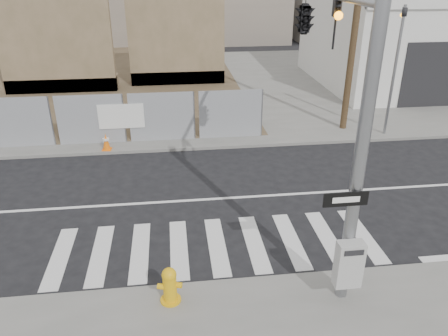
{
  "coord_description": "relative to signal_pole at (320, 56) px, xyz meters",
  "views": [
    {
      "loc": [
        -1.0,
        -11.96,
        6.76
      ],
      "look_at": [
        0.41,
        -0.7,
        1.4
      ],
      "focal_mm": 35.0,
      "sensor_mm": 36.0,
      "label": 1
    }
  ],
  "objects": [
    {
      "name": "traffic_cone_c",
      "position": [
        -9.16,
        7.24,
        -4.3
      ],
      "size": [
        0.42,
        0.42,
        0.75
      ],
      "rotation": [
        0.0,
        0.0,
        0.11
      ],
      "color": "orange",
      "rests_on": "sidewalk_far"
    },
    {
      "name": "sidewalk_far",
      "position": [
        -2.49,
        16.05,
        -4.72
      ],
      "size": [
        50.0,
        20.0,
        0.12
      ],
      "primitive_type": "cube",
      "color": "slate",
      "rests_on": "ground"
    },
    {
      "name": "signal_pole",
      "position": [
        0.0,
        0.0,
        0.0
      ],
      "size": [
        0.96,
        5.87,
        7.0
      ],
      "color": "gray",
      "rests_on": "sidewalk_near"
    },
    {
      "name": "ground",
      "position": [
        -2.49,
        2.05,
        -4.78
      ],
      "size": [
        100.0,
        100.0,
        0.0
      ],
      "primitive_type": "plane",
      "color": "black",
      "rests_on": "ground"
    },
    {
      "name": "utility_pole_right",
      "position": [
        4.01,
        7.55,
        0.42
      ],
      "size": [
        1.6,
        0.28,
        10.0
      ],
      "color": "#4A3922",
      "rests_on": "sidewalk_far"
    },
    {
      "name": "concrete_wall_right",
      "position": [
        -2.99,
        16.13,
        -1.4
      ],
      "size": [
        5.5,
        1.3,
        8.0
      ],
      "color": "brown",
      "rests_on": "sidewalk_far"
    },
    {
      "name": "auto_shop",
      "position": [
        11.5,
        15.01,
        -2.25
      ],
      "size": [
        12.0,
        10.2,
        5.95
      ],
      "color": "silver",
      "rests_on": "sidewalk_far"
    },
    {
      "name": "far_signal_pole",
      "position": [
        5.51,
        6.65,
        -1.3
      ],
      "size": [
        0.16,
        0.2,
        5.6
      ],
      "color": "gray",
      "rests_on": "sidewalk_far"
    },
    {
      "name": "traffic_cone_d",
      "position": [
        -6.08,
        6.28,
        -4.33
      ],
      "size": [
        0.37,
        0.37,
        0.67
      ],
      "rotation": [
        0.0,
        0.0,
        -0.09
      ],
      "color": "orange",
      "rests_on": "sidewalk_far"
    },
    {
      "name": "fire_hydrant",
      "position": [
        -3.73,
        -2.5,
        -4.24
      ],
      "size": [
        0.56,
        0.56,
        0.85
      ],
      "rotation": [
        0.0,
        0.0,
        -0.3
      ],
      "color": "#E8AC0C",
      "rests_on": "sidewalk_near"
    },
    {
      "name": "concrete_wall_left",
      "position": [
        -9.49,
        15.13,
        -1.4
      ],
      "size": [
        6.0,
        1.3,
        8.0
      ],
      "color": "brown",
      "rests_on": "sidewalk_far"
    }
  ]
}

